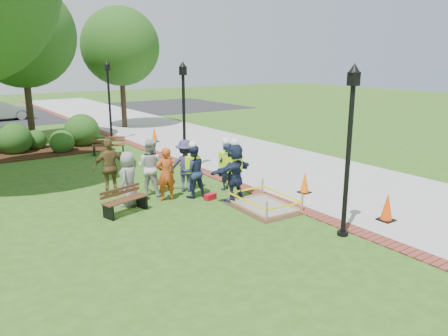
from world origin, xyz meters
TOP-DOWN VIEW (x-y plane):
  - ground at (0.00, 0.00)m, footprint 100.00×100.00m
  - sidewalk at (5.00, 10.00)m, footprint 6.00×60.00m
  - brick_edging at (1.75, 10.00)m, footprint 0.50×60.00m
  - mulch_bed at (-3.00, 12.00)m, footprint 7.00×3.00m
  - parking_lot at (0.00, 27.00)m, footprint 36.00×12.00m
  - wet_concrete_pad at (1.02, -0.19)m, footprint 1.80×2.37m
  - bench_near at (-2.64, 1.66)m, footprint 1.45×0.80m
  - bench_far at (-0.17, 9.60)m, footprint 1.56×1.04m
  - cone_front at (3.01, -3.02)m, footprint 0.41×0.41m
  - cone_back at (3.00, 0.11)m, footprint 0.37×0.37m
  - cone_far at (2.99, 11.30)m, footprint 0.40×0.40m
  - toolbox at (0.06, 1.34)m, footprint 0.41×0.27m
  - lamp_near at (1.25, -3.00)m, footprint 0.28×0.28m
  - lamp_mid at (1.25, 5.00)m, footprint 0.28×0.28m
  - lamp_far at (1.25, 13.00)m, footprint 0.28×0.28m
  - tree_back at (-2.37, 15.00)m, footprint 5.36×5.36m
  - tree_right at (3.70, 17.11)m, footprint 4.85×4.85m
  - shrub_b at (-3.67, 12.45)m, footprint 1.58×1.58m
  - shrub_c at (-1.79, 11.43)m, footprint 1.15×1.15m
  - shrub_d at (-0.47, 12.53)m, footprint 1.75×1.75m
  - shrub_e at (-2.64, 12.94)m, footprint 1.02×1.02m
  - casual_person_a at (-2.26, 2.26)m, footprint 0.63×0.61m
  - casual_person_b at (-1.09, 2.10)m, footprint 0.59×0.44m
  - casual_person_c at (-1.23, 2.88)m, footprint 0.66×0.71m
  - casual_person_d at (-2.36, 3.49)m, footprint 0.66×0.48m
  - casual_person_e at (-0.10, 2.58)m, footprint 0.67×0.61m
  - hivis_worker_a at (0.64, 0.83)m, footprint 0.65×0.49m
  - hivis_worker_b at (1.12, 1.98)m, footprint 0.60×0.48m
  - hivis_worker_c at (-0.24, 1.87)m, footprint 0.60×0.44m
  - parked_car_b at (-2.46, 25.09)m, footprint 2.65×5.01m

SIDE VIEW (x-z plane):
  - ground at x=0.00m, z-range 0.00..0.00m
  - shrub_b at x=-3.67m, z-range -0.79..0.79m
  - shrub_c at x=-1.79m, z-range -0.58..0.58m
  - shrub_d at x=-0.47m, z-range -0.88..0.88m
  - shrub_e at x=-2.64m, z-range -0.51..0.51m
  - parked_car_b at x=-2.46m, z-range -0.78..0.78m
  - parking_lot at x=0.00m, z-range 0.00..0.01m
  - sidewalk at x=5.00m, z-range 0.00..0.02m
  - brick_edging at x=1.75m, z-range 0.00..0.03m
  - mulch_bed at x=-3.00m, z-range -0.01..0.04m
  - toolbox at x=0.06m, z-range 0.00..0.19m
  - wet_concrete_pad at x=1.02m, z-range -0.04..0.51m
  - bench_near at x=-2.64m, z-range -0.14..0.61m
  - bench_far at x=-0.17m, z-range -0.15..0.66m
  - cone_back at x=3.00m, z-range -0.01..0.72m
  - cone_far at x=2.99m, z-range -0.01..0.77m
  - cone_front at x=3.01m, z-range -0.01..0.79m
  - casual_person_a at x=-2.26m, z-range 0.00..1.68m
  - casual_person_b at x=-1.09m, z-range 0.00..1.69m
  - casual_person_e at x=-0.10m, z-range 0.00..1.75m
  - hivis_worker_b at x=1.12m, z-range 0.00..1.78m
  - hivis_worker_c at x=-0.24m, z-range -0.01..1.84m
  - casual_person_c at x=-1.23m, z-range 0.00..1.86m
  - casual_person_d at x=-2.36m, z-range 0.00..1.89m
  - hivis_worker_a at x=0.64m, z-range -0.01..1.97m
  - lamp_near at x=1.25m, z-range 0.35..4.61m
  - lamp_mid at x=1.25m, z-range 0.35..4.61m
  - lamp_far at x=1.25m, z-range 0.35..4.61m
  - tree_right at x=3.70m, z-range 1.31..8.81m
  - tree_back at x=-2.37m, z-range 1.42..9.63m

